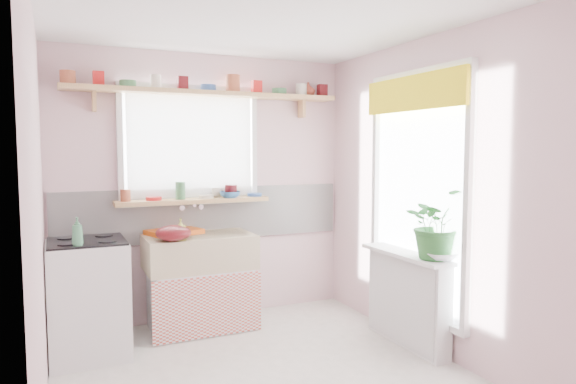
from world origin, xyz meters
name	(u,v)px	position (x,y,z in m)	size (l,w,h in m)	color
room	(303,177)	(0.66, 0.86, 1.37)	(3.20, 3.20, 3.20)	white
sink_unit	(200,281)	(-0.15, 1.29, 0.43)	(0.95, 0.65, 1.11)	white
cooker	(88,298)	(-1.10, 1.05, 0.46)	(0.58, 0.58, 0.93)	white
radiator_ledge	(407,297)	(1.30, 0.20, 0.40)	(0.22, 0.95, 0.78)	white
windowsill	(194,201)	(-0.15, 1.48, 1.14)	(1.40, 0.22, 0.04)	tan
pine_shelf	(208,94)	(0.00, 1.47, 2.12)	(2.52, 0.24, 0.04)	tan
shelf_crockery	(208,85)	(0.00, 1.47, 2.20)	(2.47, 0.11, 0.12)	#A55133
sill_crockery	(188,193)	(-0.20, 1.48, 1.21)	(1.35, 0.11, 0.12)	#A55133
dish_tray	(174,232)	(-0.34, 1.44, 0.87)	(0.44, 0.33, 0.04)	orange
colander	(173,233)	(-0.42, 1.10, 0.92)	(0.29, 0.29, 0.13)	#5D0F15
jade_plant	(436,224)	(1.33, -0.09, 1.05)	(0.49, 0.42, 0.54)	#2D7130
fruit_bowl	(440,256)	(1.33, -0.14, 0.81)	(0.26, 0.26, 0.06)	silver
herb_pot	(424,243)	(1.33, 0.05, 0.88)	(0.11, 0.07, 0.20)	#255E26
soap_bottle_sink	(181,230)	(-0.36, 1.10, 0.94)	(0.08, 0.08, 0.18)	#E8F76E
sill_cup	(217,192)	(0.09, 1.54, 1.20)	(0.11, 0.11, 0.09)	beige
sill_bowl	(230,195)	(0.18, 1.42, 1.19)	(0.19, 0.19, 0.06)	#356EAD
shelf_vase	(308,90)	(1.05, 1.53, 2.21)	(0.14, 0.14, 0.15)	#B44B37
cooker_bottle	(77,231)	(-1.17, 0.83, 1.02)	(0.08, 0.08, 0.21)	#418359
fruit	(440,248)	(1.34, -0.13, 0.87)	(0.20, 0.14, 0.10)	#D55C11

